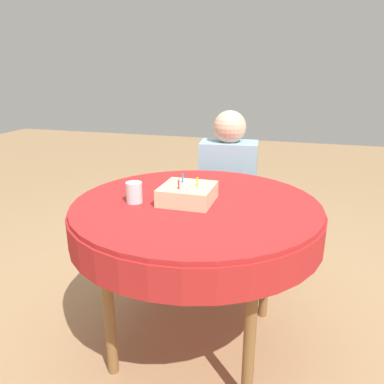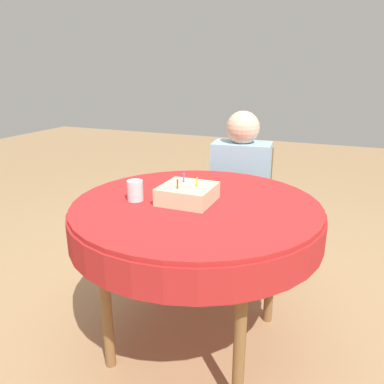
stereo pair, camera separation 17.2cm
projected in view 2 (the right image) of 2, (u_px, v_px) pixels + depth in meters
ground_plane at (196, 340)px, 1.98m from camera, size 12.00×12.00×0.00m
dining_table at (196, 220)px, 1.77m from camera, size 1.17×1.17×0.78m
chair at (241, 204)px, 2.63m from camera, size 0.47×0.47×0.85m
person at (240, 178)px, 2.48m from camera, size 0.40×0.35×1.12m
birthday_cake at (188, 194)px, 1.73m from camera, size 0.24×0.24×0.12m
drinking_glass at (135, 191)px, 1.74m from camera, size 0.07×0.07×0.10m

